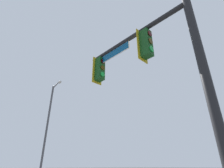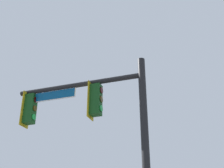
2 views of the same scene
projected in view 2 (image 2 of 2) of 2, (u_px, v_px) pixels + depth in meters
name	position (u px, v px, depth m)	size (l,w,h in m)	color
signal_pole_near	(97.00, 122.00, 10.12)	(4.71, 1.02, 6.69)	black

